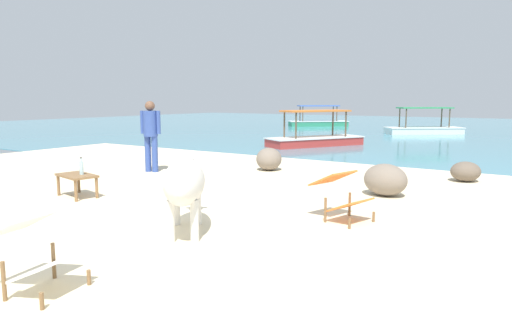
% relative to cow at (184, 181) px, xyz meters
% --- Properties ---
extents(sand_beach, '(18.00, 14.00, 0.04)m').
position_rel_cow_xyz_m(sand_beach, '(-1.23, -0.02, -0.66)').
color(sand_beach, beige).
rests_on(sand_beach, ground).
extents(water_surface, '(60.00, 36.00, 0.03)m').
position_rel_cow_xyz_m(water_surface, '(-1.23, 21.98, -0.68)').
color(water_surface, teal).
rests_on(water_surface, ground).
extents(cow, '(1.33, 1.58, 0.98)m').
position_rel_cow_xyz_m(cow, '(0.00, 0.00, 0.00)').
color(cow, silver).
rests_on(cow, sand_beach).
extents(low_bench_table, '(0.83, 0.58, 0.39)m').
position_rel_cow_xyz_m(low_bench_table, '(-2.92, 0.53, -0.32)').
color(low_bench_table, brown).
rests_on(low_bench_table, sand_beach).
extents(bottle, '(0.07, 0.07, 0.30)m').
position_rel_cow_xyz_m(bottle, '(-2.84, 0.58, -0.13)').
color(bottle, '#A3C6D1').
rests_on(bottle, low_bench_table).
extents(deck_chair_near, '(0.89, 0.74, 0.68)m').
position_rel_cow_xyz_m(deck_chair_near, '(1.44, 1.59, -0.26)').
color(deck_chair_near, brown).
rests_on(deck_chair_near, sand_beach).
extents(deck_chair_far, '(0.85, 0.66, 0.68)m').
position_rel_cow_xyz_m(deck_chair_far, '(0.07, -2.05, -0.26)').
color(deck_chair_far, brown).
rests_on(deck_chair_far, sand_beach).
extents(person_standing, '(0.50, 0.32, 1.62)m').
position_rel_cow_xyz_m(person_standing, '(-3.82, 3.15, 0.30)').
color(person_standing, '#334C99').
rests_on(person_standing, sand_beach).
extents(shore_rock_large, '(0.85, 0.88, 0.53)m').
position_rel_cow_xyz_m(shore_rock_large, '(-1.67, 4.81, -0.38)').
color(shore_rock_large, gray).
rests_on(shore_rock_large, sand_beach).
extents(shore_rock_medium, '(0.91, 0.81, 0.55)m').
position_rel_cow_xyz_m(shore_rock_medium, '(1.48, 3.50, -0.37)').
color(shore_rock_medium, gray).
rests_on(shore_rock_medium, sand_beach).
extents(shore_rock_small, '(0.80, 0.81, 0.41)m').
position_rel_cow_xyz_m(shore_rock_small, '(2.45, 5.72, -0.44)').
color(shore_rock_small, '#6B5B4C').
rests_on(shore_rock_small, sand_beach).
extents(boat_green, '(3.55, 3.25, 1.29)m').
position_rel_cow_xyz_m(boat_green, '(-8.28, 21.72, -0.39)').
color(boat_green, '#338E66').
rests_on(boat_green, water_surface).
extents(boat_red, '(2.81, 3.76, 1.29)m').
position_rel_cow_xyz_m(boat_red, '(-3.27, 10.70, -0.39)').
color(boat_red, '#C63833').
rests_on(boat_red, water_surface).
extents(boat_white, '(3.61, 3.17, 1.29)m').
position_rel_cow_xyz_m(boat_white, '(-1.25, 18.72, -0.39)').
color(boat_white, white).
rests_on(boat_white, water_surface).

